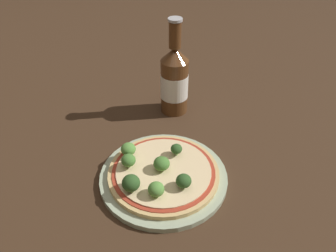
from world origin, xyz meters
The scene contains 11 objects.
ground_plane centered at (0.00, 0.00, 0.00)m, with size 3.00×3.00×0.00m, color #3D2819.
plate centered at (-0.02, 0.00, 0.01)m, with size 0.25×0.25×0.01m.
pizza centered at (-0.02, 0.00, 0.02)m, with size 0.22×0.22×0.01m.
broccoli_floret_0 centered at (-0.10, 0.01, 0.04)m, with size 0.03×0.03×0.03m.
broccoli_floret_1 centered at (0.03, -0.03, 0.04)m, with size 0.03×0.03×0.03m.
broccoli_floret_2 centered at (-0.01, 0.05, 0.04)m, with size 0.02×0.02×0.03m.
broccoli_floret_3 centered at (-0.01, -0.06, 0.04)m, with size 0.03×0.03×0.03m.
broccoli_floret_4 centered at (-0.05, -0.07, 0.04)m, with size 0.03×0.03×0.03m.
broccoli_floret_5 centered at (-0.08, -0.02, 0.04)m, with size 0.03×0.03×0.03m.
broccoli_floret_6 centered at (-0.02, 0.00, 0.04)m, with size 0.03×0.03×0.03m.
beer_bottle centered at (-0.09, 0.24, 0.09)m, with size 0.07×0.07×0.24m.
Camera 1 is at (0.16, -0.42, 0.49)m, focal length 35.00 mm.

